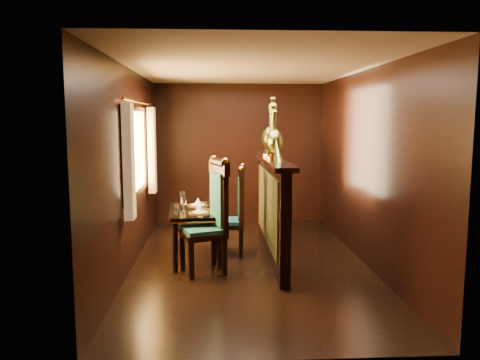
{
  "coord_description": "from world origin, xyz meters",
  "views": [
    {
      "loc": [
        -0.44,
        -5.92,
        1.87
      ],
      "look_at": [
        -0.11,
        0.29,
        1.06
      ],
      "focal_mm": 35.0,
      "sensor_mm": 36.0,
      "label": 1
    }
  ],
  "objects_px": {
    "dining_table": "(196,214)",
    "peacock_right": "(271,127)",
    "chair_left": "(213,212)",
    "chair_right": "(236,208)",
    "peacock_left": "(275,131)"
  },
  "relations": [
    {
      "from": "dining_table",
      "to": "peacock_left",
      "type": "distance_m",
      "value": 1.53
    },
    {
      "from": "dining_table",
      "to": "chair_left",
      "type": "xyz_separation_m",
      "value": [
        0.23,
        -0.54,
        0.13
      ]
    },
    {
      "from": "dining_table",
      "to": "chair_left",
      "type": "distance_m",
      "value": 0.6
    },
    {
      "from": "dining_table",
      "to": "peacock_left",
      "type": "relative_size",
      "value": 1.65
    },
    {
      "from": "peacock_right",
      "to": "chair_left",
      "type": "bearing_deg",
      "value": -136.49
    },
    {
      "from": "chair_right",
      "to": "peacock_right",
      "type": "bearing_deg",
      "value": 11.38
    },
    {
      "from": "chair_right",
      "to": "peacock_right",
      "type": "relative_size",
      "value": 1.58
    },
    {
      "from": "chair_right",
      "to": "peacock_left",
      "type": "relative_size",
      "value": 1.73
    },
    {
      "from": "dining_table",
      "to": "peacock_right",
      "type": "height_order",
      "value": "peacock_right"
    },
    {
      "from": "chair_left",
      "to": "peacock_right",
      "type": "bearing_deg",
      "value": 24.68
    },
    {
      "from": "chair_right",
      "to": "peacock_left",
      "type": "xyz_separation_m",
      "value": [
        0.47,
        -0.34,
        1.07
      ]
    },
    {
      "from": "dining_table",
      "to": "chair_right",
      "type": "relative_size",
      "value": 0.95
    },
    {
      "from": "chair_left",
      "to": "peacock_left",
      "type": "xyz_separation_m",
      "value": [
        0.8,
        0.36,
        0.98
      ]
    },
    {
      "from": "dining_table",
      "to": "peacock_right",
      "type": "xyz_separation_m",
      "value": [
        1.03,
        0.22,
        1.15
      ]
    },
    {
      "from": "chair_right",
      "to": "peacock_right",
      "type": "height_order",
      "value": "peacock_right"
    }
  ]
}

